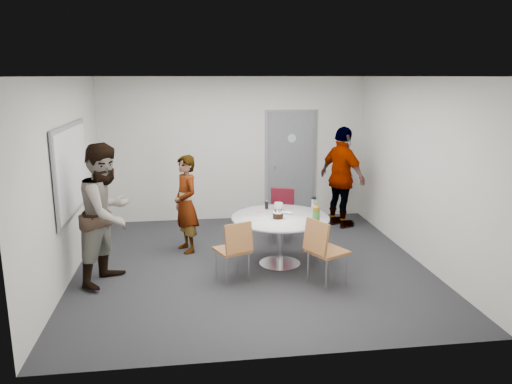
{
  "coord_description": "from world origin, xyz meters",
  "views": [
    {
      "loc": [
        -0.86,
        -6.85,
        2.71
      ],
      "look_at": [
        0.11,
        0.25,
        1.04
      ],
      "focal_mm": 35.0,
      "sensor_mm": 36.0,
      "label": 1
    }
  ],
  "objects": [
    {
      "name": "chair_near_left",
      "position": [
        -0.29,
        -0.62,
        0.52
      ],
      "size": [
        0.53,
        0.56,
        0.85
      ],
      "rotation": [
        0.0,
        0.0,
        0.38
      ],
      "color": "brown",
      "rests_on": "floor"
    },
    {
      "name": "table",
      "position": [
        0.45,
        -0.06,
        0.63
      ],
      "size": [
        1.41,
        1.41,
        1.04
      ],
      "color": "white",
      "rests_on": "floor"
    },
    {
      "name": "floor",
      "position": [
        0.0,
        0.0,
        0.0
      ],
      "size": [
        5.0,
        5.0,
        0.0
      ],
      "primitive_type": "plane",
      "color": "black",
      "rests_on": "ground"
    },
    {
      "name": "door",
      "position": [
        1.1,
        2.48,
        1.03
      ],
      "size": [
        1.02,
        0.17,
        2.12
      ],
      "color": "slate",
      "rests_on": "wall_back"
    },
    {
      "name": "wall_right",
      "position": [
        2.5,
        0.0,
        1.35
      ],
      "size": [
        0.0,
        5.0,
        5.0
      ],
      "primitive_type": "plane",
      "rotation": [
        1.57,
        0.0,
        -1.57
      ],
      "color": "beige",
      "rests_on": "floor"
    },
    {
      "name": "person_main",
      "position": [
        -0.92,
        0.73,
        0.76
      ],
      "size": [
        0.55,
        0.66,
        1.53
      ],
      "primitive_type": "imported",
      "rotation": [
        0.0,
        0.0,
        -1.17
      ],
      "color": "#A5C6EA",
      "rests_on": "floor"
    },
    {
      "name": "wall_left",
      "position": [
        -2.5,
        0.0,
        1.35
      ],
      "size": [
        0.0,
        5.0,
        5.0
      ],
      "primitive_type": "plane",
      "rotation": [
        1.57,
        0.0,
        1.57
      ],
      "color": "beige",
      "rests_on": "floor"
    },
    {
      "name": "wall_front",
      "position": [
        0.0,
        -2.5,
        1.35
      ],
      "size": [
        5.0,
        0.0,
        5.0
      ],
      "primitive_type": "plane",
      "rotation": [
        -1.57,
        0.0,
        0.0
      ],
      "color": "beige",
      "rests_on": "floor"
    },
    {
      "name": "wall_back",
      "position": [
        0.0,
        2.5,
        1.35
      ],
      "size": [
        5.0,
        0.0,
        5.0
      ],
      "primitive_type": "plane",
      "rotation": [
        1.57,
        0.0,
        0.0
      ],
      "color": "beige",
      "rests_on": "floor"
    },
    {
      "name": "ceiling",
      "position": [
        0.0,
        0.0,
        2.7
      ],
      "size": [
        5.0,
        5.0,
        0.0
      ],
      "primitive_type": "plane",
      "rotation": [
        3.14,
        0.0,
        0.0
      ],
      "color": "silver",
      "rests_on": "wall_back"
    },
    {
      "name": "chair_far",
      "position": [
        0.66,
        1.11,
        0.53
      ],
      "size": [
        0.52,
        0.55,
        0.87
      ],
      "rotation": [
        0.0,
        0.0,
        2.84
      ],
      "color": "maroon",
      "rests_on": "floor"
    },
    {
      "name": "person_right",
      "position": [
        1.88,
        1.7,
        0.92
      ],
      "size": [
        0.87,
        1.16,
        1.83
      ],
      "primitive_type": "imported",
      "rotation": [
        0.0,
        0.0,
        2.02
      ],
      "color": "black",
      "rests_on": "floor"
    },
    {
      "name": "person_left",
      "position": [
        -1.95,
        -0.32,
        0.94
      ],
      "size": [
        1.03,
        1.13,
        1.88
      ],
      "primitive_type": "imported",
      "rotation": [
        0.0,
        0.0,
        1.13
      ],
      "color": "white",
      "rests_on": "floor"
    },
    {
      "name": "whiteboard",
      "position": [
        -2.46,
        0.2,
        1.45
      ],
      "size": [
        0.04,
        1.9,
        1.25
      ],
      "color": "gray",
      "rests_on": "wall_left"
    },
    {
      "name": "chair_near_right",
      "position": [
        0.82,
        -0.9,
        0.56
      ],
      "size": [
        0.62,
        0.6,
        0.92
      ],
      "rotation": [
        0.0,
        0.0,
        -1.1
      ],
      "color": "brown",
      "rests_on": "floor"
    }
  ]
}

